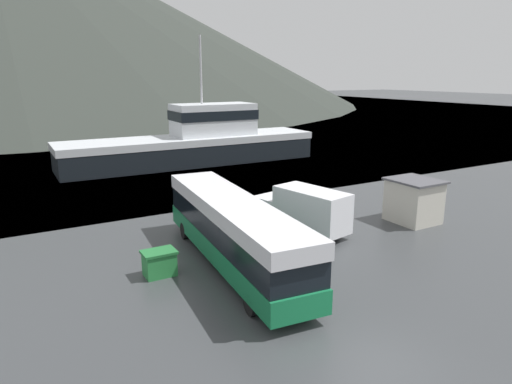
% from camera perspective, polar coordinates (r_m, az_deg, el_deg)
% --- Properties ---
extents(ground_plane, '(400.00, 400.00, 0.00)m').
position_cam_1_polar(ground_plane, '(15.55, 14.88, -20.13)').
color(ground_plane, '#383A3D').
extents(water_surface, '(240.00, 240.00, 0.00)m').
position_cam_1_polar(water_surface, '(147.90, -26.47, 9.59)').
color(water_surface, slate).
rests_on(water_surface, ground).
extents(tour_bus, '(3.63, 13.07, 3.19)m').
position_cam_1_polar(tour_bus, '(21.12, -2.91, -4.64)').
color(tour_bus, '#146B3D').
rests_on(tour_bus, ground).
extents(delivery_van, '(3.14, 6.42, 2.54)m').
position_cam_1_polar(delivery_van, '(26.01, 5.97, -2.08)').
color(delivery_van, silver).
rests_on(delivery_van, ground).
extents(fishing_boat, '(25.73, 5.87, 12.42)m').
position_cam_1_polar(fishing_boat, '(46.55, -7.55, 6.27)').
color(fishing_boat, black).
rests_on(fishing_boat, water_surface).
extents(storage_bin, '(1.47, 1.05, 1.16)m').
position_cam_1_polar(storage_bin, '(20.95, -11.98, -8.66)').
color(storage_bin, '#287F3D').
rests_on(storage_bin, ground).
extents(dock_kiosk, '(2.63, 2.93, 2.63)m').
position_cam_1_polar(dock_kiosk, '(29.17, 19.10, -1.01)').
color(dock_kiosk, beige).
rests_on(dock_kiosk, ground).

